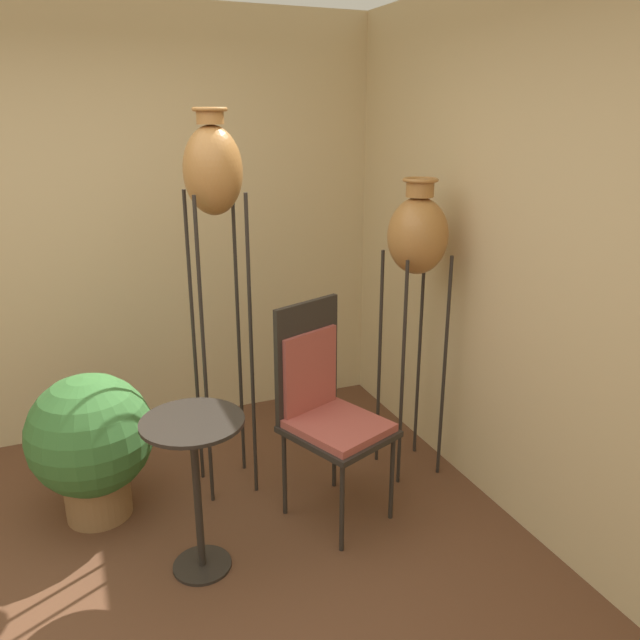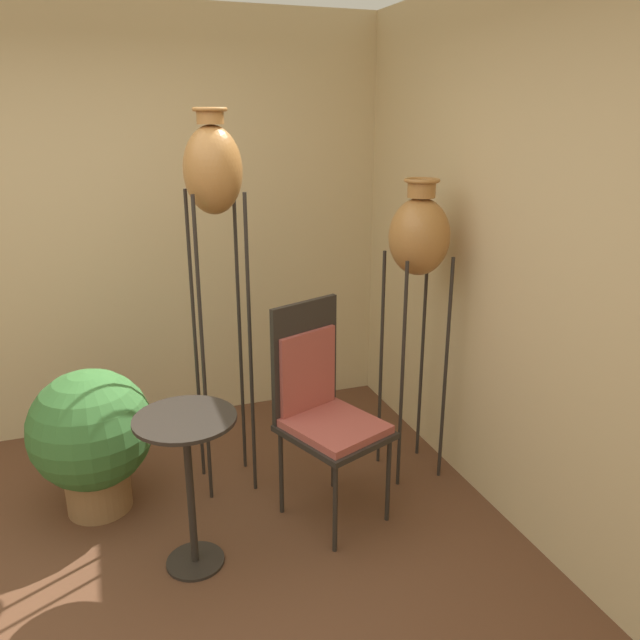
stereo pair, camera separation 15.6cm
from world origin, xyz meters
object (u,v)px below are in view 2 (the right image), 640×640
Objects in this scene: vase_stand_medium at (419,240)px; potted_plant at (92,435)px; vase_stand_tall at (213,180)px; side_table at (188,460)px; chair at (322,402)px.

vase_stand_medium is 2.16× the size of potted_plant.
vase_stand_tall is 2.60× the size of potted_plant.
side_table is 0.97× the size of potted_plant.
chair is at bearing -45.41° from vase_stand_tall.
vase_stand_tall is 2.68× the size of side_table.
vase_stand_medium is 1.51× the size of chair.
vase_stand_medium is at bearing -12.15° from vase_stand_tall.
vase_stand_tall is at bearing 167.85° from vase_stand_medium.
potted_plant is (-1.77, 0.21, -0.96)m from vase_stand_medium.
vase_stand_medium is at bearing 16.99° from side_table.
potted_plant is (-1.14, 0.41, -0.19)m from chair.
vase_stand_tall is 1.37m from side_table.
vase_stand_tall is 1.20× the size of vase_stand_medium.
chair is 0.76m from side_table.
vase_stand_tall reaches higher than side_table.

